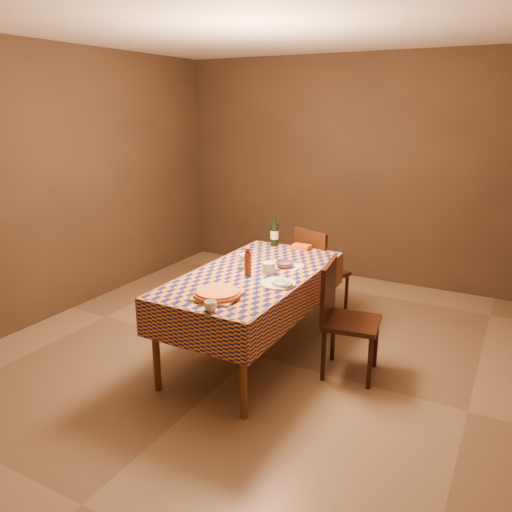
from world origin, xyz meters
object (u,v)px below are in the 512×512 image
bowl (285,265)px  pizza (218,293)px  cutting_board (218,296)px  dining_table (253,281)px  wine_bottle (274,234)px  white_plate (278,284)px  chair_right (342,313)px  chair_far (317,268)px

bowl → pizza: bearing=-98.1°
cutting_board → bowl: 0.88m
dining_table → cutting_board: bearing=-85.7°
pizza → bowl: pizza is taller
wine_bottle → dining_table: bearing=-75.4°
dining_table → bowl: (0.17, 0.25, 0.10)m
white_plate → chair_right: bearing=31.5°
pizza → bowl: size_ratio=2.48×
dining_table → chair_right: 0.78m
dining_table → cutting_board: size_ratio=6.05×
bowl → wine_bottle: bearing=123.8°
wine_bottle → chair_right: (0.97, -0.73, -0.37)m
bowl → chair_far: size_ratio=0.17×
cutting_board → pizza: 0.03m
white_plate → chair_right: size_ratio=0.30×
pizza → white_plate: (0.27, 0.45, -0.03)m
pizza → chair_far: bearing=86.6°
bowl → chair_right: size_ratio=0.17×
bowl → chair_right: chair_right is taller
dining_table → white_plate: size_ratio=6.68×
dining_table → chair_far: chair_far is taller
wine_bottle → white_plate: 1.13m
chair_far → bowl: bearing=-88.5°
bowl → wine_bottle: size_ratio=0.50×
pizza → wine_bottle: wine_bottle is taller
white_plate → dining_table: bearing=151.7°
wine_bottle → white_plate: bearing=-62.1°
pizza → chair_far: size_ratio=0.42×
white_plate → chair_far: bearing=97.5°
white_plate → chair_right: 0.57m
dining_table → chair_far: 1.11m
bowl → chair_far: (-0.02, 0.83, -0.27)m
cutting_board → chair_right: size_ratio=0.33×
dining_table → cutting_board: (0.05, -0.62, 0.09)m
pizza → wine_bottle: bearing=100.3°
pizza → wine_bottle: 1.47m
bowl → chair_far: chair_far is taller
dining_table → wine_bottle: size_ratio=5.77×
dining_table → white_plate: (0.31, -0.17, 0.08)m
dining_table → chair_far: bearing=82.2°
bowl → wine_bottle: (-0.39, 0.58, 0.09)m
bowl → dining_table: bearing=-124.3°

